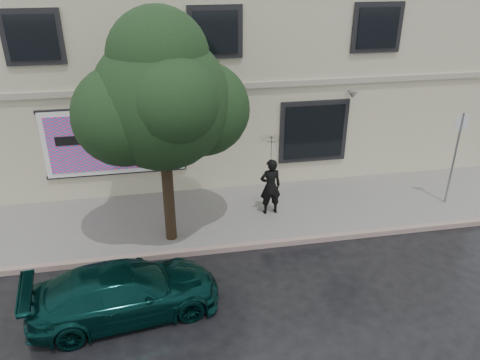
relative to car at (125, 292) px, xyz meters
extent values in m
plane|color=black|center=(2.85, 0.50, -0.60)|extent=(90.00, 90.00, 0.00)
cube|color=gray|center=(2.85, 3.75, -0.52)|extent=(20.00, 3.50, 0.15)
cube|color=gray|center=(2.85, 2.00, -0.52)|extent=(20.00, 0.18, 0.16)
cube|color=beige|center=(2.85, 9.50, 2.90)|extent=(20.00, 8.00, 7.00)
cube|color=#9E9984|center=(2.85, 5.46, 3.00)|extent=(20.00, 0.12, 0.18)
cube|color=black|center=(6.05, 5.46, 1.35)|extent=(2.30, 0.10, 2.10)
cube|color=black|center=(6.05, 5.40, 1.35)|extent=(2.00, 0.05, 1.80)
cube|color=black|center=(-2.15, 5.40, 4.60)|extent=(1.30, 0.05, 1.20)
cube|color=black|center=(2.85, 5.40, 4.60)|extent=(1.30, 0.05, 1.20)
cube|color=black|center=(7.85, 5.40, 4.60)|extent=(1.30, 0.05, 1.20)
cube|color=white|center=(-0.35, 5.43, 1.45)|extent=(4.20, 0.06, 2.10)
cube|color=#FF3882|center=(-0.35, 5.39, 1.45)|extent=(3.90, 0.04, 1.80)
cube|color=black|center=(-0.35, 5.46, 0.40)|extent=(4.30, 0.10, 0.10)
cube|color=black|center=(-0.35, 5.46, 2.50)|extent=(4.30, 0.10, 0.10)
cube|color=black|center=(-0.35, 5.36, 1.60)|extent=(3.40, 0.02, 0.28)
imported|color=#072A28|center=(0.00, 0.00, 0.00)|extent=(4.33, 2.39, 1.20)
imported|color=black|center=(4.14, 3.57, 0.43)|extent=(0.66, 0.45, 1.75)
imported|color=black|center=(4.14, 3.57, 1.70)|extent=(1.17, 1.17, 0.79)
cylinder|color=#322416|center=(1.13, 2.70, 0.92)|extent=(0.30, 0.30, 2.74)
sphere|color=black|center=(1.13, 2.70, 3.43)|extent=(3.35, 3.35, 3.35)
cylinder|color=gray|center=(9.75, 3.19, 1.02)|extent=(0.06, 0.06, 2.93)
cube|color=silver|center=(9.75, 3.19, 2.20)|extent=(0.35, 0.13, 0.47)
camera|label=1|loc=(1.00, -8.43, 6.64)|focal=35.00mm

